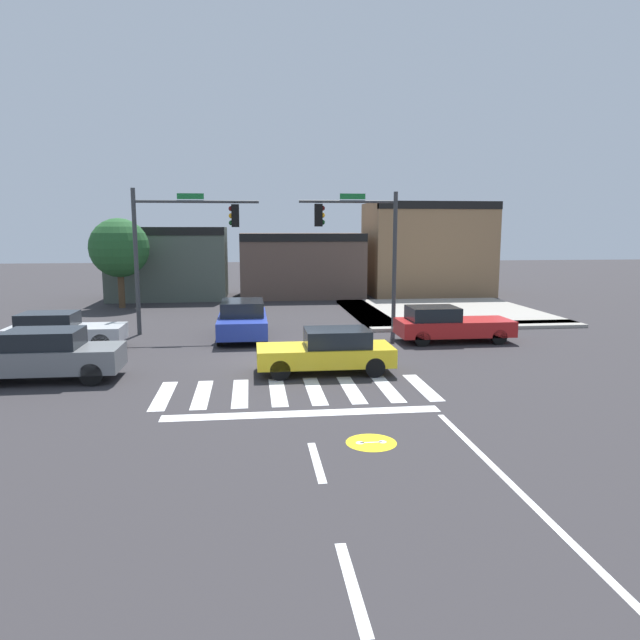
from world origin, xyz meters
TOP-DOWN VIEW (x-y plane):
  - ground_plane at (0.00, 0.00)m, footprint 120.00×120.00m
  - crosswalk_near at (-0.00, -4.50)m, footprint 7.62×2.83m
  - lane_markings at (1.16, -11.43)m, footprint 6.80×18.75m
  - bike_detector_marking at (1.26, -8.62)m, footprint 1.08×1.08m
  - curb_corner_northeast at (8.49, 9.42)m, footprint 10.00×10.60m
  - storefront_row at (3.74, 18.66)m, footprint 24.78×5.72m
  - traffic_signal_northwest at (-4.14, 5.11)m, footprint 5.24×0.32m
  - traffic_signal_northeast at (3.62, 4.94)m, footprint 4.27×0.32m
  - car_yellow at (1.15, -2.47)m, footprint 4.21×1.73m
  - car_red at (6.60, 2.00)m, footprint 4.51×1.82m
  - car_gray at (-7.25, -2.45)m, footprint 4.31×1.74m
  - car_blue at (-1.56, 3.81)m, footprint 1.94×4.65m
  - car_silver at (-8.20, 2.18)m, footprint 4.15×1.71m
  - roadside_tree at (-8.50, 14.00)m, footprint 3.31×3.31m

SIDE VIEW (x-z plane):
  - ground_plane at x=0.00m, z-range 0.00..0.00m
  - bike_detector_marking at x=1.26m, z-range 0.00..0.01m
  - crosswalk_near at x=0.00m, z-range 0.00..0.01m
  - lane_markings at x=1.16m, z-range 0.00..0.01m
  - curb_corner_northeast at x=8.49m, z-range 0.00..0.15m
  - car_yellow at x=1.15m, z-range 0.00..1.38m
  - car_red at x=6.60m, z-range -0.01..1.41m
  - car_silver at x=-8.20m, z-range 0.02..1.42m
  - car_blue at x=-1.56m, z-range 0.00..1.54m
  - car_gray at x=-7.25m, z-range 0.01..1.54m
  - storefront_row at x=3.74m, z-range -0.48..5.70m
  - roadside_tree at x=-8.50m, z-range 0.85..5.91m
  - traffic_signal_northeast at x=3.62m, z-range 1.11..7.14m
  - traffic_signal_northwest at x=-4.14m, z-range 1.12..7.24m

